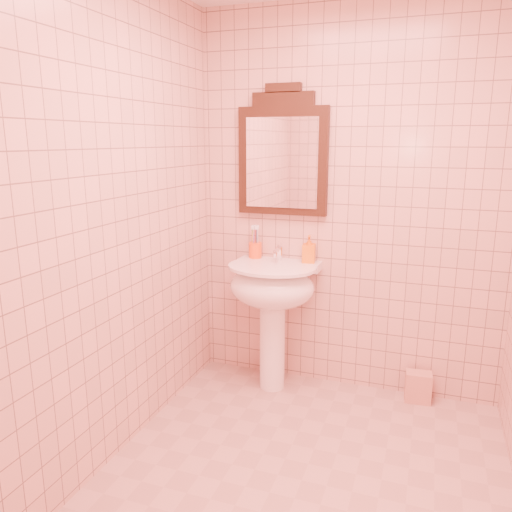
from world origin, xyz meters
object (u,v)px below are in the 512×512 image
at_px(mirror, 283,155).
at_px(towel, 418,387).
at_px(soap_dispenser, 309,249).
at_px(toothbrush_cup, 255,250).
at_px(pedestal_sink, 272,295).

relative_size(mirror, towel, 4.23).
distance_m(soap_dispenser, towel, 1.14).
xyz_separation_m(soap_dispenser, towel, (0.75, -0.02, -0.86)).
bearing_deg(mirror, toothbrush_cup, -167.28).
height_order(mirror, toothbrush_cup, mirror).
bearing_deg(toothbrush_cup, towel, -1.25).
bearing_deg(pedestal_sink, mirror, 90.00).
distance_m(pedestal_sink, towel, 1.11).
distance_m(pedestal_sink, soap_dispenser, 0.39).
distance_m(pedestal_sink, mirror, 0.92).
height_order(toothbrush_cup, soap_dispenser, toothbrush_cup).
xyz_separation_m(mirror, towel, (0.95, -0.06, -1.46)).
bearing_deg(mirror, pedestal_sink, -90.00).
xyz_separation_m(mirror, toothbrush_cup, (-0.18, -0.04, -0.64)).
xyz_separation_m(pedestal_sink, toothbrush_cup, (-0.18, 0.16, 0.26)).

